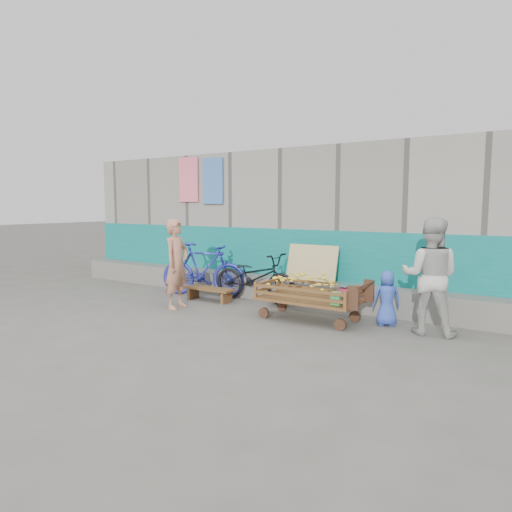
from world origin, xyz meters
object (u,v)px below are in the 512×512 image
Objects in this scene: bench at (209,291)px; bicycle_dark at (255,277)px; bicycle_blue at (203,269)px; banana_cart at (307,289)px; vendor_man at (177,264)px; woman at (430,276)px; child at (387,298)px.

bicycle_dark is (0.80, 0.41, 0.29)m from bench.
bicycle_blue reaches higher than bicycle_dark.
vendor_man reaches higher than banana_cart.
banana_cart reaches higher than bench.
bench is at bearing -144.87° from bicycle_blue.
bicycle_dark is at bearing -13.52° from woman.
vendor_man is at bearing -17.11° from child.
vendor_man is 0.89× the size of bicycle_blue.
banana_cart is 1.90m from woman.
bench is 0.64× the size of vendor_man.
vendor_man is 0.96× the size of woman.
child is (-0.65, 0.11, -0.42)m from woman.
banana_cart is at bearing 1.86° from woman.
bicycle_blue is (-1.23, -0.08, 0.07)m from bicycle_dark.
child is (1.20, 0.37, -0.08)m from banana_cart.
banana_cart is 1.25m from child.
banana_cart is 2.46m from vendor_man.
bicycle_dark is (-1.48, 0.69, -0.03)m from banana_cart.
bench is at bearing -29.61° from child.
woman reaches higher than bicycle_dark.
child is 2.70m from bicycle_dark.
vendor_man is 4.31m from woman.
bench is 1.02m from vendor_man.
woman is 3.38m from bicycle_dark.
bench is at bearing 173.05° from banana_cart.
bicycle_blue is (-4.56, 0.34, -0.30)m from woman.
banana_cart is at bearing -13.86° from child.
child is 3.92m from bicycle_blue.
bicycle_blue is (-2.71, 0.61, 0.04)m from banana_cart.
woman reaches higher than bicycle_blue.
bicycle_blue is at bearing 94.54° from bicycle_dark.
woman reaches higher than banana_cart.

